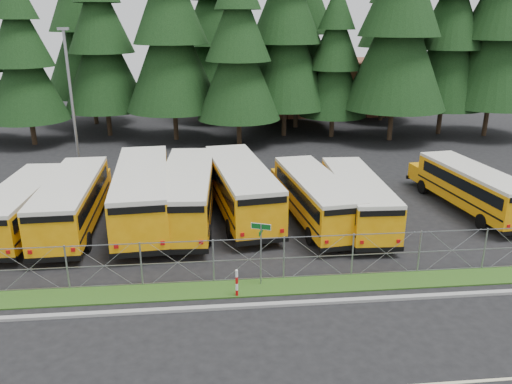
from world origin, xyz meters
The scene contains 29 objects.
ground centered at (0.00, 0.00, 0.00)m, with size 120.00×120.00×0.00m, color black.
curb centered at (0.00, -3.10, 0.06)m, with size 50.00×0.25×0.12m, color gray.
grass_verge centered at (0.00, -1.70, 0.03)m, with size 50.00×1.40×0.06m, color #1F3F12.
chainlink_fence centered at (0.00, -1.00, 1.00)m, with size 44.00×0.10×2.00m, color gray, non-canonical shape.
brick_building centered at (6.00, 40.00, 3.00)m, with size 22.00×10.00×6.00m, color brown.
bus_0 centered at (-13.75, 5.57, 1.30)m, with size 2.34×9.90×2.59m, color orange, non-canonical shape.
bus_1 centered at (-11.27, 5.69, 1.40)m, with size 2.53×10.70×2.81m, color orange, non-canonical shape.
bus_2 centered at (-7.71, 6.26, 1.56)m, with size 2.81×11.90×3.12m, color orange, non-canonical shape.
bus_3 centered at (-5.25, 6.20, 1.50)m, with size 2.70×11.45×3.00m, color orange, non-canonical shape.
bus_4 centered at (-2.36, 6.88, 1.50)m, with size 2.69×11.41×2.99m, color orange, non-canonical shape.
bus_5 centered at (1.56, 5.35, 1.34)m, with size 2.41×10.21×2.68m, color orange, non-canonical shape.
bus_6 centered at (3.86, 5.03, 1.32)m, with size 2.38×10.07×2.64m, color orange, non-canonical shape.
bus_east centered at (10.99, 6.18, 1.29)m, with size 2.32×9.83×2.58m, color orange, non-canonical shape.
street_sign centered at (-2.03, -1.42, 2.03)m, with size 0.79×0.52×2.81m.
striped_bollard centered at (-3.10, -2.27, 0.60)m, with size 0.11×0.11×1.20m, color #B20C0C.
light_standard centered at (-13.24, 15.24, 5.50)m, with size 0.70×0.35×10.14m.
conifer_1 centered at (-19.59, 25.47, 7.54)m, with size 6.82×6.82×15.08m, color black, non-canonical shape.
conifer_2 centered at (-13.50, 28.56, 8.54)m, with size 7.72×7.72×17.08m, color black, non-canonical shape.
conifer_3 centered at (-7.02, 26.21, 9.49)m, with size 8.59×8.59×18.99m, color black, non-canonical shape.
conifer_4 centered at (-1.31, 23.56, 8.08)m, with size 7.30×7.30×16.15m, color black, non-canonical shape.
conifer_5 centered at (3.22, 26.88, 9.45)m, with size 8.55×8.55×18.90m, color black, non-canonical shape.
conifer_6 centered at (7.68, 25.97, 6.93)m, with size 6.27×6.27×13.87m, color black, non-canonical shape.
conifer_7 centered at (12.72, 24.05, 10.20)m, with size 9.23×9.23×20.40m, color black, non-canonical shape.
conifer_8 centered at (18.46, 26.27, 8.84)m, with size 7.99×7.99×17.68m, color black, non-canonical shape.
conifer_9 centered at (22.47, 24.98, 9.84)m, with size 8.90×8.90×19.68m, color black, non-canonical shape.
conifer_10 centered at (-15.96, 34.48, 10.46)m, with size 9.46×9.46×20.92m, color black, non-canonical shape.
conifer_11 centered at (-3.41, 35.11, 8.86)m, with size 8.02×8.02×17.73m, color black, non-canonical shape.
conifer_12 centered at (5.02, 30.70, 10.24)m, with size 9.26×9.26×20.49m, color black, non-canonical shape.
conifer_13 centered at (15.09, 33.52, 8.68)m, with size 7.85×7.85×17.36m, color black, non-canonical shape.
Camera 1 is at (-4.05, -19.97, 10.65)m, focal length 35.00 mm.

